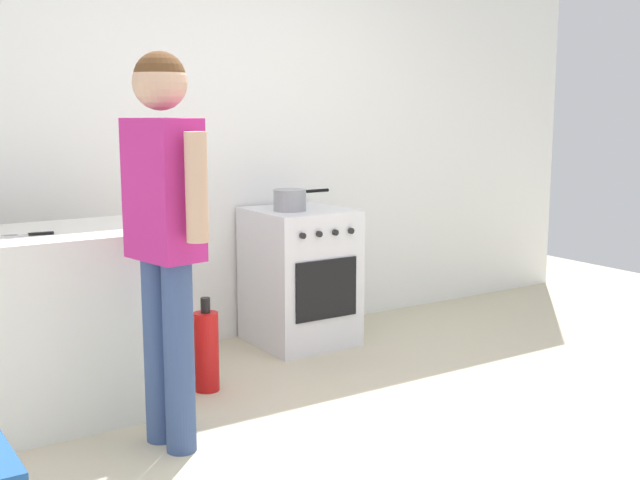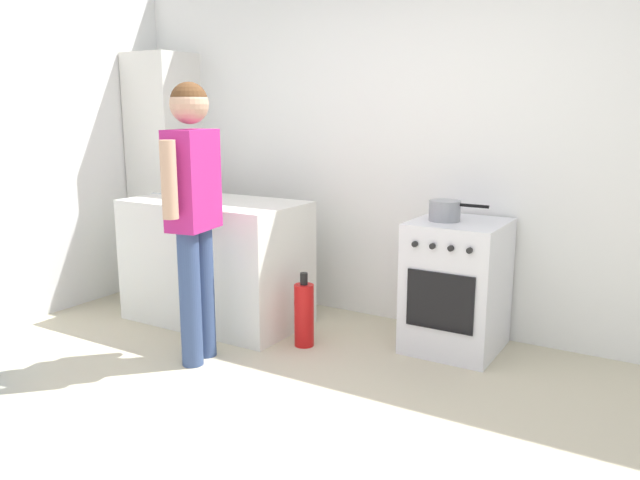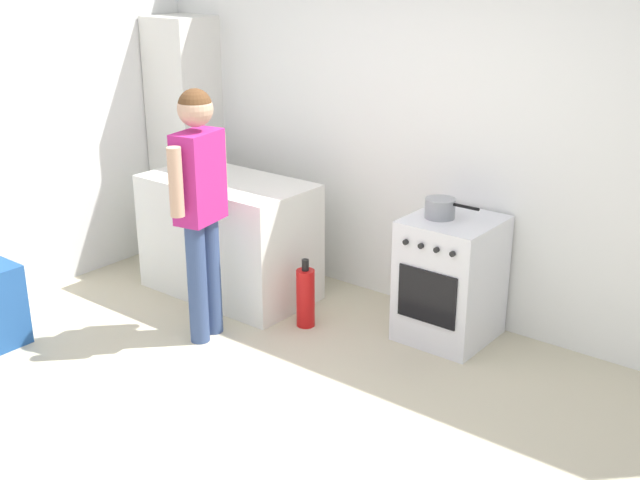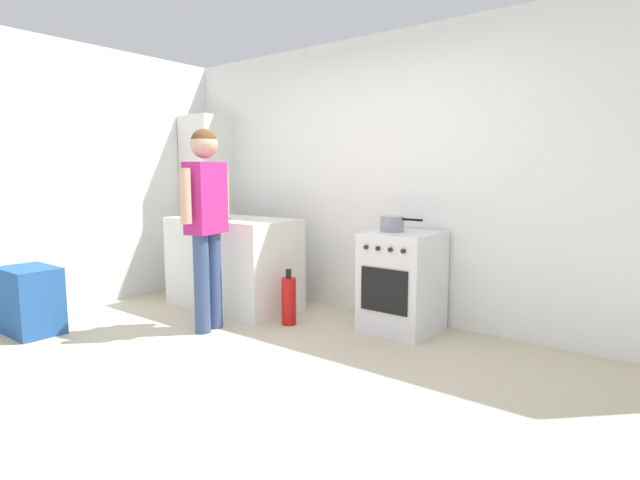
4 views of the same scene
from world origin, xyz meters
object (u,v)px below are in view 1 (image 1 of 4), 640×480
(oven_left, at_px, (300,276))
(person, at_px, (164,215))
(knife_paring, at_px, (34,234))
(fire_extinguisher, at_px, (206,350))
(pot, at_px, (290,200))

(oven_left, distance_m, person, 1.76)
(knife_paring, distance_m, fire_extinguisher, 1.08)
(pot, xyz_separation_m, person, (-1.21, -0.99, 0.11))
(oven_left, xyz_separation_m, fire_extinguisher, (-0.87, -0.48, -0.21))
(pot, relative_size, person, 0.22)
(fire_extinguisher, bearing_deg, pot, 29.53)
(oven_left, relative_size, person, 0.50)
(pot, height_order, fire_extinguisher, pot)
(person, height_order, fire_extinguisher, person)
(oven_left, height_order, person, person)
(oven_left, relative_size, fire_extinguisher, 1.70)
(person, distance_m, fire_extinguisher, 1.07)
(pot, bearing_deg, oven_left, 21.61)
(person, bearing_deg, oven_left, 38.21)
(fire_extinguisher, bearing_deg, oven_left, 28.78)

